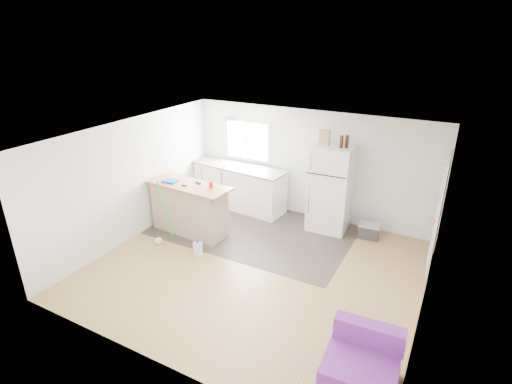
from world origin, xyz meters
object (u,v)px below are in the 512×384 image
(peninsula, at_px, (189,208))
(purple_seat, at_px, (361,366))
(bottle_right, at_px, (347,142))
(cooler, at_px, (369,230))
(red_cup, at_px, (211,185))
(bottle_left, at_px, (342,142))
(kitchen_cabinets, at_px, (239,186))
(cleaner_jug, at_px, (198,249))
(cardboard_box, at_px, (325,138))
(refrigerator, at_px, (331,188))
(blue_tray, at_px, (170,181))
(mop, at_px, (160,233))

(peninsula, distance_m, purple_seat, 4.67)
(peninsula, xyz_separation_m, bottle_right, (2.74, 1.50, 1.40))
(cooler, bearing_deg, bottle_right, 174.35)
(red_cup, height_order, bottle_left, bottle_left)
(kitchen_cabinets, distance_m, cooler, 3.11)
(peninsula, xyz_separation_m, cooler, (3.36, 1.50, -0.38))
(cleaner_jug, height_order, bottle_left, bottle_left)
(cardboard_box, bearing_deg, kitchen_cabinets, 177.46)
(refrigerator, height_order, purple_seat, refrigerator)
(purple_seat, height_order, bottle_left, bottle_left)
(bottle_left, bearing_deg, cooler, 5.39)
(cardboard_box, bearing_deg, cooler, 0.42)
(peninsula, xyz_separation_m, blue_tray, (-0.39, -0.06, 0.55))
(refrigerator, xyz_separation_m, bottle_left, (0.17, -0.11, 1.03))
(mop, bearing_deg, peninsula, 66.35)
(blue_tray, relative_size, bottle_right, 1.20)
(kitchen_cabinets, height_order, cooler, kitchen_cabinets)
(red_cup, relative_size, bottle_left, 0.48)
(red_cup, distance_m, bottle_left, 2.66)
(peninsula, distance_m, red_cup, 0.79)
(kitchen_cabinets, relative_size, peninsula, 1.32)
(red_cup, relative_size, bottle_right, 0.48)
(peninsula, relative_size, mop, 1.29)
(refrigerator, distance_m, cardboard_box, 1.08)
(cooler, bearing_deg, cardboard_box, 174.88)
(mop, bearing_deg, cardboard_box, 34.43)
(cleaner_jug, distance_m, red_cup, 1.26)
(cleaner_jug, bearing_deg, blue_tray, 156.90)
(cleaner_jug, xyz_separation_m, bottle_left, (1.97, 2.13, 1.80))
(cleaner_jug, bearing_deg, cardboard_box, 61.25)
(cooler, height_order, cardboard_box, cardboard_box)
(cleaner_jug, height_order, mop, mop)
(peninsula, bearing_deg, mop, -103.27)
(cooler, xyz_separation_m, mop, (-3.57, -2.19, 0.07))
(peninsula, height_order, red_cup, red_cup)
(mop, bearing_deg, cooler, 24.94)
(cleaner_jug, bearing_deg, mop, -172.89)
(red_cup, height_order, cardboard_box, cardboard_box)
(kitchen_cabinets, bearing_deg, peninsula, -94.31)
(purple_seat, xyz_separation_m, cleaner_jug, (-3.44, 1.46, -0.11))
(refrigerator, distance_m, mop, 3.56)
(purple_seat, bearing_deg, cleaner_jug, 153.83)
(mop, relative_size, bottle_left, 5.54)
(kitchen_cabinets, height_order, cardboard_box, cardboard_box)
(blue_tray, height_order, cardboard_box, cardboard_box)
(peninsula, xyz_separation_m, red_cup, (0.53, 0.06, 0.59))
(cooler, bearing_deg, cleaner_jug, -146.07)
(kitchen_cabinets, relative_size, mop, 1.69)
(kitchen_cabinets, distance_m, bottle_right, 2.86)
(cooler, xyz_separation_m, red_cup, (-2.83, -1.44, 0.97))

